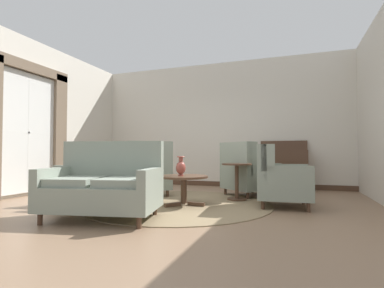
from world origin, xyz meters
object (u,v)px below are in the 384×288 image
Objects in this scene: coffee_table at (184,182)px; settee at (104,187)px; armchair_foreground_right at (279,180)px; armchair_back_corner at (246,174)px; sideboard at (283,167)px; side_table at (237,178)px; armchair_far_left at (95,178)px; armchair_beside_settee at (146,174)px; porcelain_vase at (181,167)px.

coffee_table is 1.39m from settee.
armchair_foreground_right is 0.81× the size of armchair_back_corner.
settee is 1.36× the size of sideboard.
armchair_back_corner is at bearing 30.27° from armchair_foreground_right.
side_table is (1.36, 2.02, -0.01)m from settee.
armchair_far_left is (-1.60, -0.17, 0.04)m from coffee_table.
coffee_table is 1.53m from armchair_foreground_right.
armchair_beside_settee reaches higher than armchair_back_corner.
sideboard is at bearing 60.83° from coffee_table.
armchair_far_left reaches higher than side_table.
sideboard reaches higher than side_table.
settee reaches higher than porcelain_vase.
armchair_far_left is at bearing -137.65° from sideboard.
armchair_beside_settee is 3.20m from sideboard.
coffee_table is 1.61m from armchair_far_left.
coffee_table is 0.65× the size of armchair_back_corner.
armchair_beside_settee is (-0.40, 1.89, 0.03)m from settee.
coffee_table is 3.02m from sideboard.
coffee_table is 0.25m from porcelain_vase.
armchair_foreground_right is at bearing 15.47° from coffee_table.
coffee_table is 0.51× the size of settee.
side_table is (-0.08, -0.59, -0.04)m from armchair_back_corner.
armchair_far_left is 1.05× the size of armchair_foreground_right.
armchair_foreground_right reaches higher than coffee_table.
sideboard reaches higher than coffee_table.
armchair_foreground_right is 1.18m from armchair_back_corner.
settee is at bearing 32.73° from armchair_far_left.
coffee_table is at bearing 50.84° from settee.
armchair_foreground_right is at bearing 126.84° from armchair_beside_settee.
armchair_beside_settee is 1.77m from side_table.
porcelain_vase is 0.28× the size of sideboard.
side_table is at bearing 102.94° from armchair_far_left.
porcelain_vase is 3.08m from sideboard.
armchair_beside_settee is at bearing 136.56° from armchair_far_left.
armchair_back_corner is (1.45, 2.60, 0.02)m from settee.
armchair_far_left is 2.51m from side_table.
armchair_back_corner is at bearing -117.91° from sideboard.
side_table is 0.58× the size of sideboard.
side_table is (2.32, 0.96, -0.02)m from armchair_far_left.
sideboard reaches higher than settee.
side_table is (0.75, 0.84, -0.22)m from porcelain_vase.
sideboard is at bearing 67.87° from side_table.
porcelain_vase is at bearing -131.60° from side_table.
sideboard reaches higher than armchair_far_left.
settee is 1.50× the size of armchair_far_left.
sideboard is at bearing -4.23° from armchair_foreground_right.
coffee_table is at bearing -132.35° from side_table.
porcelain_vase is 0.30× the size of armchair_far_left.
armchair_back_corner reaches higher than armchair_foreground_right.
coffee_table is at bearing 101.22° from armchair_foreground_right.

